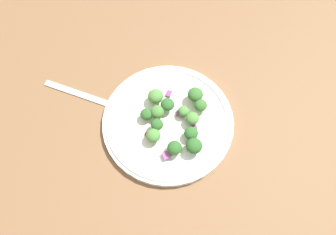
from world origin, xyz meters
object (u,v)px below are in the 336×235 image
Objects in this scene: fork at (94,99)px; plate at (168,122)px; broccoli_floret_0 at (156,111)px; broccoli_floret_2 at (167,105)px; broccoli_floret_1 at (157,125)px.

plate is at bearing 5.20° from fork.
broccoli_floret_0 is at bearing 177.78° from plate.
broccoli_floret_2 is at bearing 13.94° from fork.
fork is at bearing 176.26° from broccoli_floret_1.
plate reaches higher than fork.
plate is 9.60× the size of broccoli_floret_2.
broccoli_floret_2 reaches higher than fork.
fork is (-13.99, -3.47, -2.93)cm from broccoli_floret_2.
broccoli_floret_0 is (-2.44, 0.09, 2.10)cm from plate.
broccoli_floret_0 is at bearing -124.05° from broccoli_floret_2.
broccoli_floret_0 is at bearing 6.62° from fork.
broccoli_floret_0 reaches higher than plate.
broccoli_floret_0 is 13.00cm from fork.
plate is 3.31cm from broccoli_floret_2.
plate is at bearing 64.71° from broccoli_floret_1.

